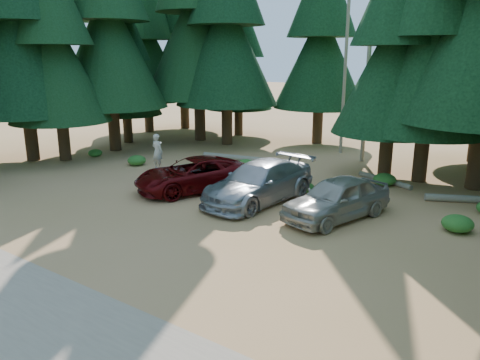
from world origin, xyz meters
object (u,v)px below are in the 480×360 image
at_px(log_left, 237,158).
at_px(frisbee_player, 157,151).
at_px(red_pickup, 194,175).
at_px(log_mid, 385,180).
at_px(silver_minivan_center, 259,182).
at_px(silver_minivan_right, 337,198).

bearing_deg(log_left, frisbee_player, -104.57).
relative_size(red_pickup, log_mid, 1.70).
distance_m(silver_minivan_center, log_mid, 7.03).
bearing_deg(log_left, red_pickup, -82.55).
distance_m(silver_minivan_center, log_left, 8.08).
xyz_separation_m(red_pickup, silver_minivan_right, (6.99, 0.22, 0.05)).
height_order(red_pickup, silver_minivan_center, silver_minivan_center).
height_order(silver_minivan_right, log_mid, silver_minivan_right).
bearing_deg(silver_minivan_right, log_left, 162.49).
relative_size(silver_minivan_right, frisbee_player, 2.70).
distance_m(silver_minivan_right, frisbee_player, 9.49).
bearing_deg(silver_minivan_center, log_left, 138.07).
distance_m(red_pickup, log_mid, 9.39).
bearing_deg(log_mid, red_pickup, -113.22).
distance_m(silver_minivan_right, log_mid, 6.24).
height_order(silver_minivan_center, log_left, silver_minivan_center).
bearing_deg(log_mid, silver_minivan_right, -64.96).
distance_m(silver_minivan_center, frisbee_player, 5.89).
xyz_separation_m(log_left, log_mid, (8.85, 0.12, -0.03)).
bearing_deg(log_left, silver_minivan_center, -58.24).
relative_size(log_left, log_mid, 1.38).
xyz_separation_m(red_pickup, silver_minivan_center, (3.38, 0.33, 0.09)).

